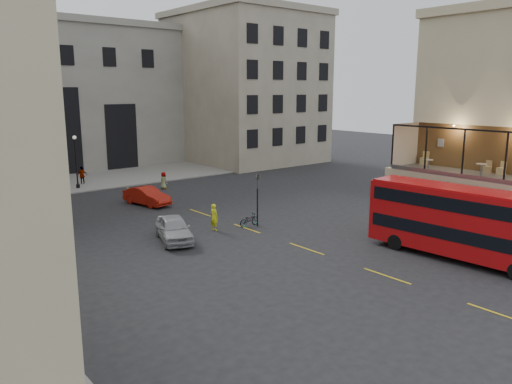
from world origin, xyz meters
TOP-DOWN VIEW (x-y plane):
  - ground at (0.00, 0.00)m, footprint 140.00×140.00m
  - host_building_main at (9.95, 0.00)m, footprint 7.26×11.40m
  - host_frontage at (6.50, 0.00)m, footprint 3.00×11.00m
  - cafe_floor at (6.50, 0.00)m, footprint 3.00×10.00m
  - gateway at (-5.00, 47.99)m, footprint 35.00×10.60m
  - building_right at (20.00, 39.97)m, footprint 16.60×18.60m
  - pavement_far at (-6.00, 38.00)m, footprint 40.00×12.00m
  - traffic_light_near at (-1.00, 12.00)m, footprint 0.16×0.20m
  - street_lamp_b at (-6.00, 34.00)m, footprint 0.36×0.36m
  - bus_near at (3.50, -0.91)m, footprint 3.18×10.77m
  - car_a at (-7.46, 12.80)m, footprint 3.41×5.15m
  - car_b at (-3.94, 23.34)m, footprint 2.56×4.92m
  - car_c at (-14.67, 18.42)m, footprint 2.14×5.14m
  - bicycle at (-1.42, 12.45)m, footprint 1.81×0.77m
  - cyclist at (-4.01, 13.13)m, footprint 0.51×0.73m
  - pedestrian_b at (-10.27, 29.43)m, footprint 1.25×1.20m
  - pedestrian_c at (-4.78, 35.98)m, footprint 1.17×0.61m
  - pedestrian_d at (0.65, 28.63)m, footprint 0.69×0.92m
  - cafe_table_mid at (6.04, -0.66)m, footprint 0.63×0.63m
  - cafe_table_far at (5.57, 2.61)m, footprint 0.58×0.58m
  - cafe_chair_b at (7.55, -1.19)m, footprint 0.49×0.49m
  - cafe_chair_c at (7.62, -0.28)m, footprint 0.40×0.40m
  - cafe_chair_d at (7.67, 4.18)m, footprint 0.52×0.52m

SIDE VIEW (x-z plane):
  - ground at x=0.00m, z-range 0.00..0.00m
  - pavement_far at x=-6.00m, z-range 0.00..0.12m
  - bicycle at x=-1.42m, z-range 0.00..0.93m
  - car_c at x=-14.67m, z-range 0.00..1.49m
  - car_b at x=-3.94m, z-range 0.00..1.54m
  - car_a at x=-7.46m, z-range 0.00..1.63m
  - pedestrian_d at x=0.65m, z-range 0.00..1.70m
  - pedestrian_b at x=-10.27m, z-range 0.00..1.71m
  - pedestrian_c at x=-4.78m, z-range 0.00..1.90m
  - cyclist at x=-4.01m, z-range 0.00..1.92m
  - host_frontage at x=6.50m, z-range 0.00..4.50m
  - bus_near at x=3.50m, z-range 0.26..4.50m
  - street_lamp_b at x=-6.00m, z-range -0.27..5.06m
  - traffic_light_near at x=-1.00m, z-range 0.52..4.32m
  - cafe_floor at x=6.50m, z-range 4.50..4.60m
  - cafe_chair_c at x=7.62m, z-range 4.45..5.23m
  - cafe_chair_b at x=7.55m, z-range 4.44..5.27m
  - cafe_chair_d at x=7.67m, z-range 4.42..5.35m
  - cafe_table_far at x=5.57m, z-range 4.72..5.45m
  - cafe_table_mid at x=6.04m, z-range 4.73..5.51m
  - host_building_main at x=9.95m, z-range 0.24..15.34m
  - gateway at x=-5.00m, z-range 0.39..18.39m
  - building_right at x=20.00m, z-range 0.39..20.39m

